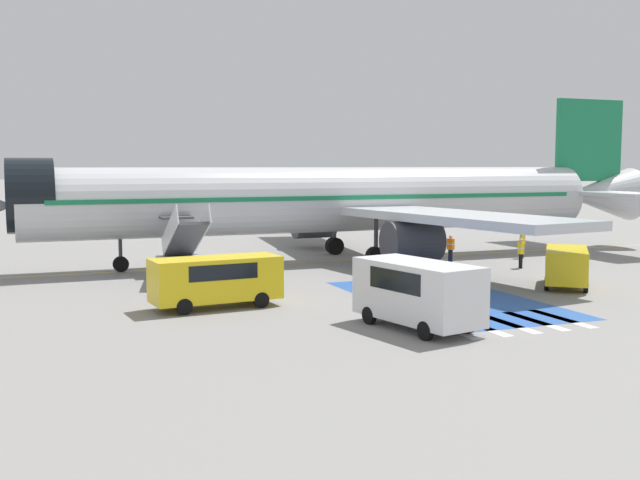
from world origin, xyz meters
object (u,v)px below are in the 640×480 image
Objects in this scene: ground_crew_0 at (424,249)px; ground_crew_2 at (451,247)px; service_van_3 at (417,289)px; service_van_2 at (216,277)px; baggage_cart at (414,270)px; service_van_0 at (566,264)px; airliner at (338,200)px; fuel_tanker at (304,211)px; boarding_stairs_forward at (186,261)px; ground_crew_1 at (522,242)px; ground_crew_3 at (521,251)px.

ground_crew_2 is (2.38, 1.16, -0.09)m from ground_crew_0.
service_van_3 is 2.87× the size of ground_crew_0.
service_van_2 reaches higher than ground_crew_2.
baggage_cart is (11.73, 5.00, -0.97)m from service_van_2.
service_van_0 is 16.63m from service_van_2.
service_van_2 is at bearing -144.32° from service_van_0.
ground_crew_2 is at bearing 111.98° from service_van_2.
airliner is 22.24m from fuel_tanker.
airliner is 11.42m from boarding_stairs_forward.
fuel_tanker reaches higher than service_van_3.
ground_crew_2 is at bearing 1.97° from fuel_tanker.
fuel_tanker is at bearing -149.91° from ground_crew_1.
fuel_tanker is at bearing -143.18° from ground_crew_0.
ground_crew_0 is (13.35, -0.21, 0.08)m from boarding_stairs_forward.
service_van_0 is at bearing -13.07° from ground_crew_2.
boarding_stairs_forward is at bearing -85.30° from ground_crew_3.
fuel_tanker is 5.70× the size of ground_crew_1.
boarding_stairs_forward is 15.76m from ground_crew_2.
airliner reaches higher than fuel_tanker.
airliner is 16.06m from service_van_2.
service_van_3 is 22.09m from ground_crew_1.
ground_crew_3 is at bearing -7.42° from boarding_stairs_forward.
ground_crew_2 reaches higher than ground_crew_3.
boarding_stairs_forward is 14.89m from service_van_3.
fuel_tanker is at bearing 148.69° from service_van_2.
service_van_3 is 18.05m from ground_crew_2.
fuel_tanker is 28.82m from baggage_cart.
ground_crew_0 is at bearing 47.72° from service_van_3.
service_van_3 is (-10.31, -39.86, -0.32)m from fuel_tanker.
boarding_stairs_forward is at bearing 113.79° from airliner.
ground_crew_3 is (18.60, 5.26, -0.28)m from service_van_2.
baggage_cart is (11.48, -2.46, -0.72)m from boarding_stairs_forward.
airliner is at bearing -36.95° from baggage_cart.
airliner is at bearing -103.83° from ground_crew_0.
ground_crew_3 is at bearing 29.90° from service_van_3.
service_van_3 is 2.96× the size of ground_crew_1.
airliner is 7.94m from baggage_cart.
ground_crew_1 is at bearing 32.17° from service_van_3.
airliner reaches higher than service_van_3.
boarding_stairs_forward is 7.47m from service_van_2.
service_van_2 is at bearing -23.56° from fuel_tanker.
airliner is at bearing 154.65° from service_van_0.
ground_crew_1 is 1.05× the size of ground_crew_2.
fuel_tanker is 37.09m from service_van_2.
boarding_stairs_forward reaches higher than service_van_3.
service_van_3 reaches higher than baggage_cart.
service_van_0 is at bearing 3.00° from fuel_tanker.
baggage_cart is (6.05, 11.40, -1.14)m from service_van_3.
ground_crew_1 is at bearing 144.75° from ground_crew_0.
airliner is at bearing -87.69° from ground_crew_1.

